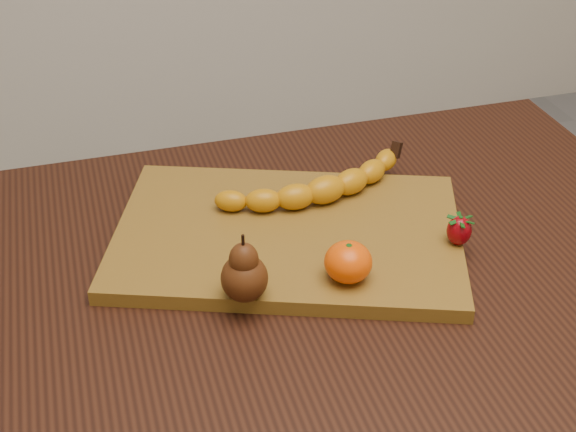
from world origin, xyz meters
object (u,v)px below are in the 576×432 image
object	(u,v)px
pear	(244,267)
mandarin	(348,262)
cutting_board	(288,235)
table	(323,316)

from	to	relation	value
pear	mandarin	size ratio (longest dim) A/B	1.49
cutting_board	pear	size ratio (longest dim) A/B	5.24
cutting_board	mandarin	size ratio (longest dim) A/B	7.80
mandarin	cutting_board	bearing A→B (deg)	107.79
cutting_board	pear	distance (m)	0.16
table	pear	world-z (taller)	pear
table	mandarin	xyz separation A→B (m)	(0.00, -0.07, 0.14)
cutting_board	mandarin	world-z (taller)	mandarin
cutting_board	pear	world-z (taller)	pear
pear	mandarin	bearing A→B (deg)	-0.36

